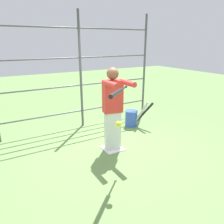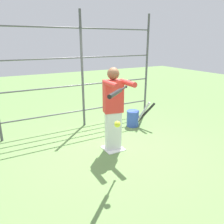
# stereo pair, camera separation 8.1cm
# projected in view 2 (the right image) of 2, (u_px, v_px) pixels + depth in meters

# --- Properties ---
(ground_plane) EXTENTS (24.00, 24.00, 0.00)m
(ground_plane) POSITION_uv_depth(u_px,v_px,m) (113.00, 149.00, 4.66)
(ground_plane) COLOR #608447
(home_plate) EXTENTS (0.40, 0.40, 0.02)m
(home_plate) POSITION_uv_depth(u_px,v_px,m) (113.00, 148.00, 4.66)
(home_plate) COLOR white
(home_plate) RESTS_ON ground
(fence_backstop) EXTENTS (4.15, 0.06, 2.91)m
(fence_backstop) POSITION_uv_depth(u_px,v_px,m) (82.00, 71.00, 5.54)
(fence_backstop) COLOR #4C4C51
(fence_backstop) RESTS_ON ground
(batter) EXTENTS (0.43, 0.64, 1.72)m
(batter) POSITION_uv_depth(u_px,v_px,m) (114.00, 107.00, 4.36)
(batter) COLOR silver
(batter) RESTS_ON ground
(baseball_bat_swinging) EXTENTS (0.72, 0.67, 0.09)m
(baseball_bat_swinging) POSITION_uv_depth(u_px,v_px,m) (117.00, 92.00, 3.32)
(baseball_bat_swinging) COLOR black
(softball_in_flight) EXTENTS (0.10, 0.10, 0.10)m
(softball_in_flight) POSITION_uv_depth(u_px,v_px,m) (117.00, 124.00, 3.22)
(softball_in_flight) COLOR yellow
(bat_bucket) EXTENTS (0.60, 0.59, 0.72)m
(bat_bucket) POSITION_uv_depth(u_px,v_px,m) (134.00, 118.00, 5.84)
(bat_bucket) COLOR #3351B2
(bat_bucket) RESTS_ON ground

